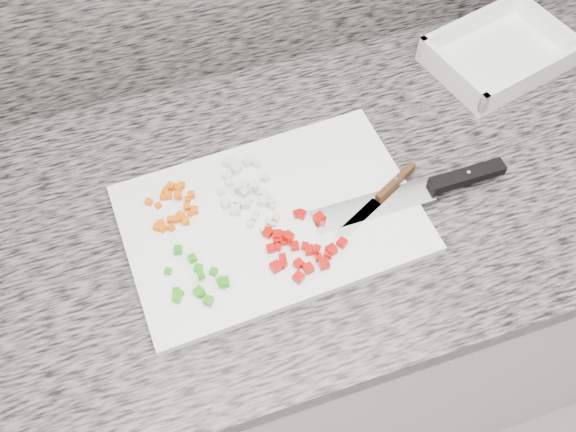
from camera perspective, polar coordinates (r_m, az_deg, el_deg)
The scene contains 11 objects.
cabinet at distance 1.44m, azimuth 1.67°, elevation -8.41°, with size 3.92×0.62×0.86m, color silver.
countertop at distance 1.05m, azimuth 2.27°, elevation 1.89°, with size 3.96×0.64×0.04m, color #645E58.
cutting_board at distance 0.99m, azimuth -1.47°, elevation -0.26°, with size 0.44×0.30×0.01m, color white.
carrot_pile at distance 1.00m, azimuth -10.09°, elevation 0.81°, with size 0.08×0.09×0.02m.
onion_pile at distance 1.01m, azimuth -3.79°, elevation 2.72°, with size 0.09×0.11×0.02m.
green_pepper_pile at distance 0.93m, azimuth -7.93°, elevation -5.80°, with size 0.09×0.11×0.02m.
red_pepper_pile at distance 0.95m, azimuth 1.08°, elevation -2.55°, with size 0.12×0.12×0.02m.
garlic_pile at distance 0.98m, azimuth -2.10°, elevation -0.12°, with size 0.05×0.06×0.01m.
chef_knife at distance 1.03m, azimuth 12.96°, elevation 2.62°, with size 0.32×0.04×0.02m.
paring_knife at distance 1.01m, azimuth 8.72°, elevation 2.18°, with size 0.17×0.10×0.02m.
tray at distance 1.27m, azimuth 18.25°, elevation 13.44°, with size 0.28×0.23×0.05m.
Camera 1 is at (-0.23, 0.89, 1.74)m, focal length 40.00 mm.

